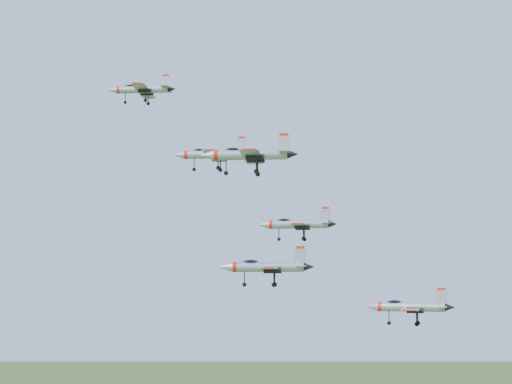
% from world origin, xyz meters
% --- Properties ---
extents(jet_lead, '(12.65, 10.73, 3.43)m').
position_xyz_m(jet_lead, '(-23.85, 11.52, 150.51)').
color(jet_lead, '#999CA5').
extents(jet_left_high, '(13.21, 11.15, 3.56)m').
position_xyz_m(jet_left_high, '(-6.61, 4.22, 136.34)').
color(jet_left_high, '#999CA5').
extents(jet_right_high, '(12.95, 10.98, 3.50)m').
position_xyz_m(jet_right_high, '(6.41, -14.63, 132.40)').
color(jet_right_high, '#999CA5').
extents(jet_left_low, '(12.13, 10.19, 3.26)m').
position_xyz_m(jet_left_low, '(8.14, 2.18, 124.43)').
color(jet_left_low, '#999CA5').
extents(jet_right_low, '(12.57, 10.65, 3.40)m').
position_xyz_m(jet_right_low, '(7.84, -11.71, 117.84)').
color(jet_right_low, '#999CA5').
extents(jet_trail, '(11.67, 9.62, 3.12)m').
position_xyz_m(jet_trail, '(25.49, -5.60, 112.65)').
color(jet_trail, '#999CA5').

